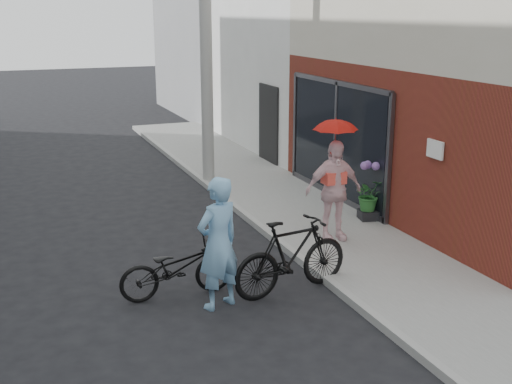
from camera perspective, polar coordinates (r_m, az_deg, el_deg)
ground at (r=9.81m, az=0.56°, el=-8.34°), size 80.00×80.00×0.00m
sidewalk at (r=12.32m, az=6.02°, el=-3.00°), size 2.20×24.00×0.12m
curb at (r=11.84m, az=1.04°, el=-3.69°), size 0.12×24.00×0.12m
plaster_building at (r=20.29m, az=9.92°, el=14.15°), size 8.00×6.00×7.00m
east_building_far at (r=26.50m, az=1.70°, el=14.71°), size 8.00×8.00×7.00m
utility_pole at (r=14.98m, az=-4.49°, el=13.81°), size 0.28×0.28×7.00m
officer at (r=8.83m, az=-3.38°, el=-4.58°), size 0.80×0.67×1.89m
bike_left at (r=9.38m, az=-7.06°, el=-6.73°), size 1.68×0.61×0.88m
bike_right at (r=9.40m, az=3.18°, el=-5.69°), size 1.96×0.80×1.14m
kimono_woman at (r=11.20m, az=6.89°, el=0.12°), size 1.06×0.48×1.78m
parasol at (r=10.93m, az=7.10°, el=6.23°), size 0.73×0.73×0.64m
planter at (r=12.60m, az=9.93°, el=-2.00°), size 0.40×0.40×0.18m
potted_plant at (r=12.49m, az=10.01°, el=-0.23°), size 0.57×0.49×0.63m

